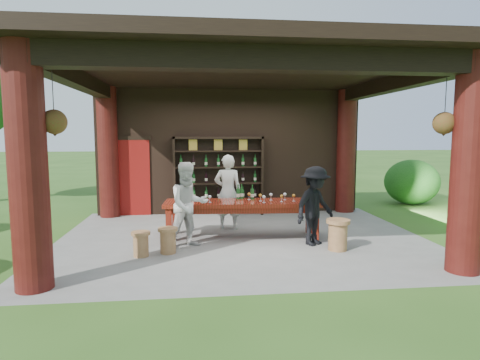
{
  "coord_description": "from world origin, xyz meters",
  "views": [
    {
      "loc": [
        -0.93,
        -7.99,
        2.1
      ],
      "look_at": [
        0.0,
        0.4,
        1.15
      ],
      "focal_mm": 30.0,
      "sensor_mm": 36.0,
      "label": 1
    }
  ],
  "objects": [
    {
      "name": "ground",
      "position": [
        0.0,
        0.0,
        0.0
      ],
      "size": [
        90.0,
        90.0,
        0.0
      ],
      "primitive_type": "plane",
      "color": "#2D5119",
      "rests_on": "ground"
    },
    {
      "name": "pavilion",
      "position": [
        -0.01,
        0.43,
        2.13
      ],
      "size": [
        7.5,
        6.0,
        3.6
      ],
      "color": "slate",
      "rests_on": "ground"
    },
    {
      "name": "wine_shelf",
      "position": [
        -0.34,
        2.45,
        1.03
      ],
      "size": [
        2.34,
        0.36,
        2.06
      ],
      "color": "black",
      "rests_on": "ground"
    },
    {
      "name": "tasting_table",
      "position": [
        0.01,
        0.08,
        0.63
      ],
      "size": [
        3.2,
        1.01,
        0.75
      ],
      "rotation": [
        0.0,
        0.0,
        -0.06
      ],
      "color": "#631C0E",
      "rests_on": "ground"
    },
    {
      "name": "stool_near_left",
      "position": [
        -1.44,
        -0.92,
        0.24
      ],
      "size": [
        0.35,
        0.35,
        0.46
      ],
      "rotation": [
        0.0,
        0.0,
        0.38
      ],
      "color": "brown",
      "rests_on": "ground"
    },
    {
      "name": "stool_near_right",
      "position": [
        1.64,
        -1.06,
        0.3
      ],
      "size": [
        0.43,
        0.43,
        0.57
      ],
      "rotation": [
        0.0,
        0.0,
        -0.08
      ],
      "color": "brown",
      "rests_on": "ground"
    },
    {
      "name": "stool_far_left",
      "position": [
        -1.89,
        -1.06,
        0.23
      ],
      "size": [
        0.33,
        0.33,
        0.44
      ],
      "rotation": [
        0.0,
        0.0,
        -0.36
      ],
      "color": "brown",
      "rests_on": "ground"
    },
    {
      "name": "host",
      "position": [
        -0.22,
        0.84,
        0.83
      ],
      "size": [
        0.67,
        0.5,
        1.67
      ],
      "primitive_type": "imported",
      "rotation": [
        0.0,
        0.0,
        2.97
      ],
      "color": "silver",
      "rests_on": "ground"
    },
    {
      "name": "guest_woman",
      "position": [
        -1.07,
        -0.54,
        0.8
      ],
      "size": [
        0.96,
        0.86,
        1.6
      ],
      "primitive_type": "imported",
      "rotation": [
        0.0,
        0.0,
        0.41
      ],
      "color": "silver",
      "rests_on": "ground"
    },
    {
      "name": "guest_man",
      "position": [
        1.32,
        -0.66,
        0.76
      ],
      "size": [
        1.12,
        1.01,
        1.51
      ],
      "primitive_type": "imported",
      "rotation": [
        0.0,
        0.0,
        0.59
      ],
      "color": "black",
      "rests_on": "ground"
    },
    {
      "name": "table_bottles",
      "position": [
        0.08,
        0.36,
        0.9
      ],
      "size": [
        0.38,
        0.17,
        0.31
      ],
      "color": "#194C1E",
      "rests_on": "tasting_table"
    },
    {
      "name": "table_glasses",
      "position": [
        0.46,
        0.03,
        0.82
      ],
      "size": [
        1.79,
        0.46,
        0.15
      ],
      "color": "silver",
      "rests_on": "tasting_table"
    },
    {
      "name": "napkin_basket",
      "position": [
        -1.1,
        0.05,
        0.82
      ],
      "size": [
        0.27,
        0.2,
        0.14
      ],
      "primitive_type": "cube",
      "rotation": [
        0.0,
        0.0,
        -0.06
      ],
      "color": "#BF6672",
      "rests_on": "tasting_table"
    },
    {
      "name": "shrubs",
      "position": [
        1.25,
        -0.02,
        0.56
      ],
      "size": [
        14.19,
        7.6,
        1.36
      ],
      "color": "#194C14",
      "rests_on": "ground"
    },
    {
      "name": "trees",
      "position": [
        3.72,
        1.28,
        3.37
      ],
      "size": [
        20.39,
        11.66,
        4.8
      ],
      "color": "#3F2819",
      "rests_on": "ground"
    }
  ]
}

